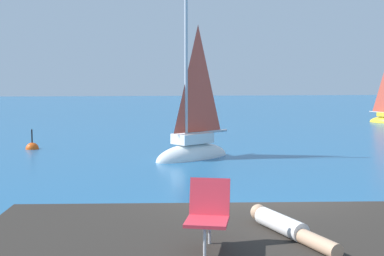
% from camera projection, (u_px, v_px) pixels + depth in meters
% --- Properties ---
extents(ground_plane, '(160.00, 160.00, 0.00)m').
position_uv_depth(ground_plane, '(248.00, 243.00, 9.55)').
color(ground_plane, '#236093').
extents(sailboat_near, '(3.46, 2.88, 6.47)m').
position_uv_depth(sailboat_near, '(193.00, 149.00, 19.55)').
color(sailboat_near, white).
rests_on(sailboat_near, ground).
extents(person_sunbather, '(0.69, 1.71, 0.25)m').
position_uv_depth(person_sunbather, '(287.00, 227.00, 6.53)').
color(person_sunbather, white).
rests_on(person_sunbather, shore_ledge).
extents(beach_chair, '(0.62, 0.70, 0.80)m').
position_uv_depth(beach_chair, '(208.00, 211.00, 6.04)').
color(beach_chair, '#E03342').
rests_on(beach_chair, shore_ledge).
extents(marker_buoy, '(0.56, 0.56, 1.13)m').
position_uv_depth(marker_buoy, '(32.00, 149.00, 22.16)').
color(marker_buoy, '#EA5114').
rests_on(marker_buoy, ground).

